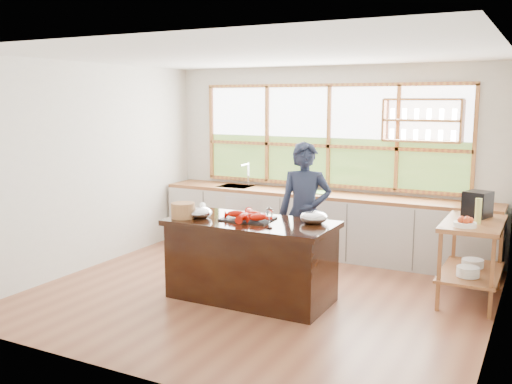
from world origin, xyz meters
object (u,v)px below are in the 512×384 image
Objects in this scene: island at (251,260)px; wicker_basket at (183,210)px; espresso_machine at (478,204)px; cook at (305,214)px.

wicker_basket is at bearing -163.85° from island.
island is at bearing -129.47° from espresso_machine.
cook reaches higher than island.
wicker_basket is (-1.08, -0.98, 0.12)m from cook.
espresso_machine is at bearing 0.28° from cook.
espresso_machine is 1.09× the size of wicker_basket.
espresso_machine is 3.35m from wicker_basket.
island is 2.65m from espresso_machine.
wicker_basket is (-0.75, -0.22, 0.53)m from island.
wicker_basket reaches higher than island.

